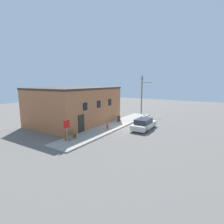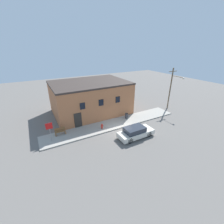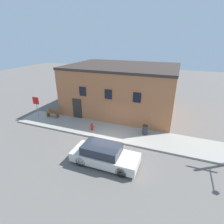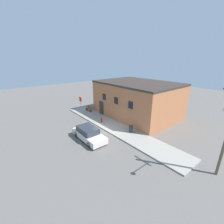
{
  "view_description": "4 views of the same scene",
  "coord_description": "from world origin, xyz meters",
  "px_view_note": "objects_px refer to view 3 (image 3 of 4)",
  "views": [
    {
      "loc": [
        -19.75,
        -10.51,
        5.91
      ],
      "look_at": [
        -0.4,
        1.5,
        2.0
      ],
      "focal_mm": 28.0,
      "sensor_mm": 36.0,
      "label": 1
    },
    {
      "loc": [
        -9.48,
        -14.98,
        10.33
      ],
      "look_at": [
        -0.4,
        1.5,
        2.0
      ],
      "focal_mm": 24.0,
      "sensor_mm": 36.0,
      "label": 2
    },
    {
      "loc": [
        4.55,
        -11.39,
        7.8
      ],
      "look_at": [
        -0.4,
        1.5,
        2.0
      ],
      "focal_mm": 28.0,
      "sensor_mm": 36.0,
      "label": 3
    },
    {
      "loc": [
        13.5,
        -9.87,
        8.36
      ],
      "look_at": [
        -0.4,
        1.5,
        2.0
      ],
      "focal_mm": 24.0,
      "sensor_mm": 36.0,
      "label": 4
    }
  ],
  "objects_px": {
    "stop_sign": "(36,103)",
    "bench": "(53,113)",
    "trash_bin": "(145,130)",
    "parked_car": "(104,155)",
    "fire_hydrant": "(92,126)"
  },
  "relations": [
    {
      "from": "stop_sign",
      "to": "bench",
      "type": "bearing_deg",
      "value": 35.03
    },
    {
      "from": "fire_hydrant",
      "to": "bench",
      "type": "distance_m",
      "value": 5.34
    },
    {
      "from": "bench",
      "to": "stop_sign",
      "type": "bearing_deg",
      "value": -144.97
    },
    {
      "from": "stop_sign",
      "to": "bench",
      "type": "xyz_separation_m",
      "value": [
        1.19,
        0.84,
        -1.21
      ]
    },
    {
      "from": "bench",
      "to": "trash_bin",
      "type": "xyz_separation_m",
      "value": [
        9.84,
        -0.16,
        -0.01
      ]
    },
    {
      "from": "bench",
      "to": "parked_car",
      "type": "height_order",
      "value": "parked_car"
    },
    {
      "from": "fire_hydrant",
      "to": "bench",
      "type": "relative_size",
      "value": 0.55
    },
    {
      "from": "stop_sign",
      "to": "bench",
      "type": "distance_m",
      "value": 1.89
    },
    {
      "from": "stop_sign",
      "to": "bench",
      "type": "relative_size",
      "value": 1.84
    },
    {
      "from": "stop_sign",
      "to": "parked_car",
      "type": "relative_size",
      "value": 0.51
    },
    {
      "from": "fire_hydrant",
      "to": "stop_sign",
      "type": "xyz_separation_m",
      "value": [
        -6.41,
        0.31,
        1.29
      ]
    },
    {
      "from": "stop_sign",
      "to": "trash_bin",
      "type": "distance_m",
      "value": 11.12
    },
    {
      "from": "parked_car",
      "to": "fire_hydrant",
      "type": "bearing_deg",
      "value": 127.15
    },
    {
      "from": "stop_sign",
      "to": "parked_car",
      "type": "distance_m",
      "value": 10.09
    },
    {
      "from": "bench",
      "to": "trash_bin",
      "type": "distance_m",
      "value": 9.84
    }
  ]
}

